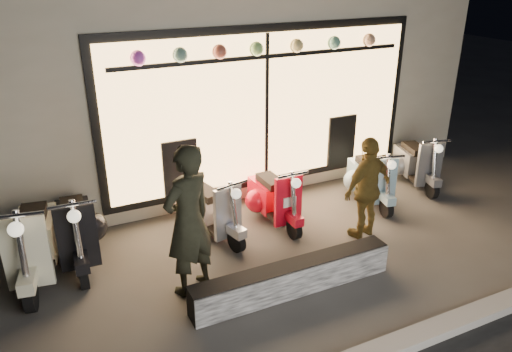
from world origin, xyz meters
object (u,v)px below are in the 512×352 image
Objects in this scene: scooter_red at (272,196)px; graffiti_barrier at (293,278)px; man at (188,221)px; scooter_silver at (208,208)px; woman at (367,188)px.

graffiti_barrier is at bearing -110.22° from scooter_red.
man is at bearing 151.03° from graffiti_barrier.
woman is at bearing -40.96° from scooter_silver.
man is 1.24× the size of woman.
scooter_red is at bearing -14.26° from scooter_silver.
woman is at bearing 24.75° from graffiti_barrier.
woman is (2.04, -1.09, 0.38)m from scooter_silver.
scooter_red is 2.19m from man.
man is 2.74m from woman.
scooter_silver is 1.52m from man.
scooter_silver is 1.02× the size of scooter_red.
man is at bearing -145.79° from scooter_red.
scooter_red is (1.05, -0.03, -0.00)m from scooter_silver.
scooter_red reaches higher than graffiti_barrier.
man is at bearing -9.33° from woman.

